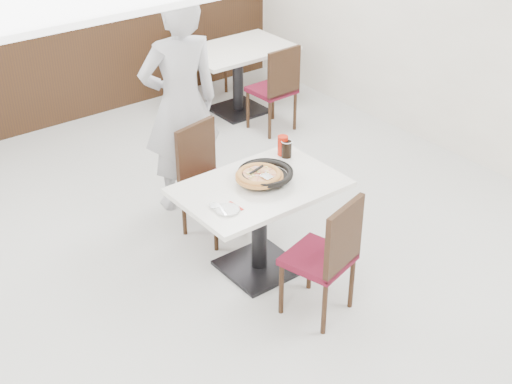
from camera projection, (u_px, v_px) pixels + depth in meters
floor at (239, 279)px, 5.47m from camera, size 7.00×7.00×0.00m
wall_right at (508, 28)px, 6.34m from camera, size 0.04×7.00×2.80m
wainscot_back at (44, 79)px, 7.57m from camera, size 5.90×0.03×1.10m
main_table at (259, 228)px, 5.41m from camera, size 1.26×0.89×0.75m
chair_near at (318, 256)px, 4.92m from camera, size 0.51×0.51×0.95m
chair_far at (214, 184)px, 5.79m from camera, size 0.50×0.50×0.95m
trivet at (267, 180)px, 5.24m from camera, size 0.14×0.14×0.04m
pizza_pan at (266, 176)px, 5.25m from camera, size 0.35×0.35×0.01m
pizza at (259, 176)px, 5.20m from camera, size 0.38×0.38×0.02m
pizza_server at (267, 176)px, 5.14m from camera, size 0.08×0.09×0.00m
napkin at (227, 209)px, 4.92m from camera, size 0.15×0.15×0.00m
side_plate at (228, 210)px, 4.91m from camera, size 0.18×0.18×0.01m
fork at (222, 209)px, 4.89m from camera, size 0.06×0.17×0.00m
cola_glass at (287, 149)px, 5.57m from camera, size 0.09×0.09×0.13m
red_cup at (283, 145)px, 5.59m from camera, size 0.09×0.09×0.16m
diner_person at (180, 104)px, 5.96m from camera, size 0.77×0.58×1.92m
bg_table_right at (238, 80)px, 8.01m from camera, size 1.27×0.90×0.75m
bg_chair_right_near at (272, 88)px, 7.55m from camera, size 0.44×0.44×0.95m
bg_chair_right_far at (204, 56)px, 8.41m from camera, size 0.52×0.52×0.95m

